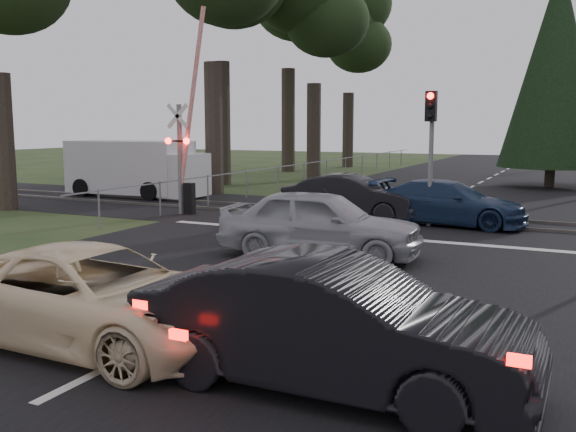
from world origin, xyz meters
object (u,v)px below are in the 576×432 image
Objects in this scene: traffic_signal_center at (431,135)px; dark_car_far at (351,197)px; white_van at (139,169)px; blue_sedan at (449,203)px; dark_hatchback at (332,325)px; crossing_signal at (185,155)px; silver_car at (321,224)px; cream_coupe at (93,297)px.

traffic_signal_center is 0.92× the size of dark_car_far.
white_van reaches higher than dark_car_far.
dark_hatchback is at bearing -168.74° from blue_sedan.
traffic_signal_center is 0.86× the size of blue_sedan.
crossing_signal is 1.47× the size of dark_hatchback.
crossing_signal is at bearing 100.22° from dark_car_far.
silver_car is (7.07, -4.79, -1.25)m from crossing_signal.
dark_car_far is at bearing 13.55° from crossing_signal.
silver_car is 6.31m from dark_car_far.
crossing_signal is 5.91m from dark_car_far.
dark_hatchback is (1.85, -12.62, -2.02)m from traffic_signal_center.
traffic_signal_center is at bearing -7.60° from cream_coupe.
dark_hatchback is at bearing -164.25° from dark_car_far.
silver_car is 1.07× the size of dark_car_far.
crossing_signal is at bearing 40.67° from dark_hatchback.
crossing_signal is at bearing -173.85° from traffic_signal_center.
dark_car_far is 10.88m from white_van.
dark_hatchback is (10.13, -11.73, -1.28)m from crossing_signal.
traffic_signal_center reaches higher than dark_hatchback.
white_van is (-13.27, 2.83, -1.59)m from traffic_signal_center.
dark_hatchback is 7.58m from silver_car.
white_van is at bearing 143.30° from crossing_signal.
dark_hatchback is at bearing -49.19° from crossing_signal.
silver_car is at bearing -36.70° from white_van.
dark_car_far is at bearing 4.34° from cream_coupe.
crossing_signal is 8.99m from blue_sedan.
silver_car is (-3.05, 6.94, 0.03)m from dark_hatchback.
crossing_signal is 8.36m from traffic_signal_center.
dark_hatchback reaches higher than dark_car_far.
silver_car is 14.78m from white_van.
dark_car_far is (5.60, 1.35, -1.32)m from crossing_signal.
blue_sedan is at bearing 53.62° from traffic_signal_center.
blue_sedan is 1.07× the size of dark_car_far.
blue_sedan is at bearing 9.99° from crossing_signal.
dark_car_far is (-0.87, 13.07, 0.04)m from cream_coupe.
traffic_signal_center is 0.86× the size of silver_car.
white_van reaches higher than cream_coupe.
cream_coupe is 1.12× the size of dark_car_far.
silver_car is (-1.20, -5.68, -1.99)m from traffic_signal_center.
dark_car_far is (-3.15, -0.19, 0.04)m from blue_sedan.
traffic_signal_center is at bearing -103.10° from dark_car_far.
dark_hatchback is 1.06× the size of dark_car_far.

